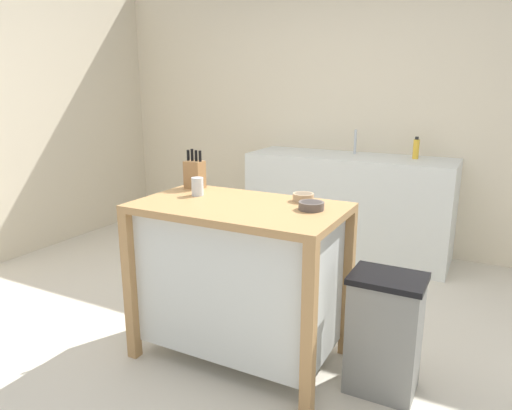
% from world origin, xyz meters
% --- Properties ---
extents(ground_plane, '(6.17, 6.17, 0.00)m').
position_xyz_m(ground_plane, '(0.00, 0.00, 0.00)').
color(ground_plane, beige).
rests_on(ground_plane, ground).
extents(wall_back, '(5.17, 0.10, 2.60)m').
position_xyz_m(wall_back, '(0.00, 2.16, 1.30)').
color(wall_back, beige).
rests_on(wall_back, ground).
extents(wall_left, '(0.10, 2.76, 2.60)m').
position_xyz_m(wall_left, '(-2.59, 0.78, 1.30)').
color(wall_left, beige).
rests_on(wall_left, ground).
extents(kitchen_island, '(1.13, 0.66, 0.91)m').
position_xyz_m(kitchen_island, '(0.06, -0.13, 0.51)').
color(kitchen_island, '#AD7F4C').
rests_on(kitchen_island, ground).
extents(knife_block, '(0.11, 0.09, 0.24)m').
position_xyz_m(knife_block, '(-0.38, 0.10, 1.00)').
color(knife_block, '#9E7042').
rests_on(knife_block, kitchen_island).
extents(bowl_ceramic_small, '(0.13, 0.13, 0.04)m').
position_xyz_m(bowl_ceramic_small, '(0.45, -0.06, 0.93)').
color(bowl_ceramic_small, '#564C47').
rests_on(bowl_ceramic_small, kitchen_island).
extents(bowl_stoneware_deep, '(0.12, 0.12, 0.04)m').
position_xyz_m(bowl_stoneware_deep, '(0.34, 0.09, 0.93)').
color(bowl_stoneware_deep, tan).
rests_on(bowl_stoneware_deep, kitchen_island).
extents(drinking_cup, '(0.07, 0.07, 0.11)m').
position_xyz_m(drinking_cup, '(-0.25, -0.06, 0.96)').
color(drinking_cup, silver).
rests_on(drinking_cup, kitchen_island).
extents(trash_bin, '(0.36, 0.28, 0.63)m').
position_xyz_m(trash_bin, '(0.87, -0.08, 0.32)').
color(trash_bin, slate).
rests_on(trash_bin, ground).
extents(sink_counter, '(1.82, 0.60, 0.92)m').
position_xyz_m(sink_counter, '(0.10, 1.81, 0.46)').
color(sink_counter, silver).
rests_on(sink_counter, ground).
extents(sink_faucet, '(0.02, 0.02, 0.22)m').
position_xyz_m(sink_faucet, '(0.10, 1.95, 1.03)').
color(sink_faucet, '#B7BCC1').
rests_on(sink_faucet, sink_counter).
extents(bottle_hand_soap, '(0.05, 0.05, 0.19)m').
position_xyz_m(bottle_hand_soap, '(0.64, 1.90, 1.01)').
color(bottle_hand_soap, yellow).
rests_on(bottle_hand_soap, sink_counter).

